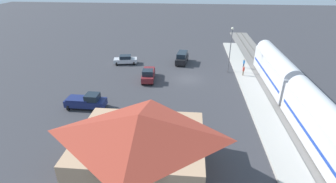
{
  "coord_description": "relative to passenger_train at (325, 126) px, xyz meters",
  "views": [
    {
      "loc": [
        -0.12,
        39.9,
        17.26
      ],
      "look_at": [
        2.81,
        7.15,
        1.0
      ],
      "focal_mm": 26.91,
      "sensor_mm": 36.0,
      "label": 1
    }
  ],
  "objects": [
    {
      "name": "ground_plane",
      "position": [
        14.0,
        -17.4,
        -2.86
      ],
      "size": [
        200.0,
        200.0,
        0.0
      ],
      "primitive_type": "plane",
      "color": "#38383D"
    },
    {
      "name": "pickup_maroon",
      "position": [
        20.71,
        -16.45,
        -1.83
      ],
      "size": [
        2.37,
        5.54,
        2.14
      ],
      "color": "maroon",
      "rests_on": "ground"
    },
    {
      "name": "pedestrian_waiting_far",
      "position": [
        4.46,
        -19.22,
        -1.58
      ],
      "size": [
        0.36,
        0.36,
        1.71
      ],
      "color": "brown",
      "rests_on": "platform"
    },
    {
      "name": "station_building",
      "position": [
        18.0,
        4.59,
        0.3
      ],
      "size": [
        12.06,
        9.67,
        6.09
      ],
      "color": "tan",
      "rests_on": "ground"
    },
    {
      "name": "light_pole_near_platform",
      "position": [
        6.8,
        -21.19,
        2.26
      ],
      "size": [
        0.44,
        0.44,
        8.2
      ],
      "color": "#515156",
      "rests_on": "ground"
    },
    {
      "name": "pickup_navy",
      "position": [
        27.52,
        -6.25,
        -1.83
      ],
      "size": [
        5.44,
        2.57,
        2.14
      ],
      "color": "navy",
      "rests_on": "ground"
    },
    {
      "name": "platform",
      "position": [
        4.0,
        -17.4,
        -2.71
      ],
      "size": [
        3.2,
        46.0,
        0.3
      ],
      "color": "#B7B2A8",
      "rests_on": "ground"
    },
    {
      "name": "pedestrian_on_platform",
      "position": [
        3.71,
        -23.02,
        -1.58
      ],
      "size": [
        0.36,
        0.36,
        1.71
      ],
      "color": "#23284C",
      "rests_on": "platform"
    },
    {
      "name": "sedan_silver",
      "position": [
        26.48,
        -23.93,
        -1.98
      ],
      "size": [
        4.75,
        2.85,
        1.74
      ],
      "color": "silver",
      "rests_on": "ground"
    },
    {
      "name": "railway_track",
      "position": [
        -0.0,
        -17.4,
        -2.76
      ],
      "size": [
        4.8,
        70.0,
        0.3
      ],
      "color": "slate",
      "rests_on": "ground"
    },
    {
      "name": "passenger_train",
      "position": [
        0.0,
        0.0,
        0.0
      ],
      "size": [
        2.93,
        50.09,
        4.98
      ],
      "color": "silver",
      "rests_on": "railway_track"
    },
    {
      "name": "suv_black",
      "position": [
        15.36,
        -25.38,
        -1.71
      ],
      "size": [
        2.56,
        5.11,
        2.22
      ],
      "color": "black",
      "rests_on": "ground"
    }
  ]
}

